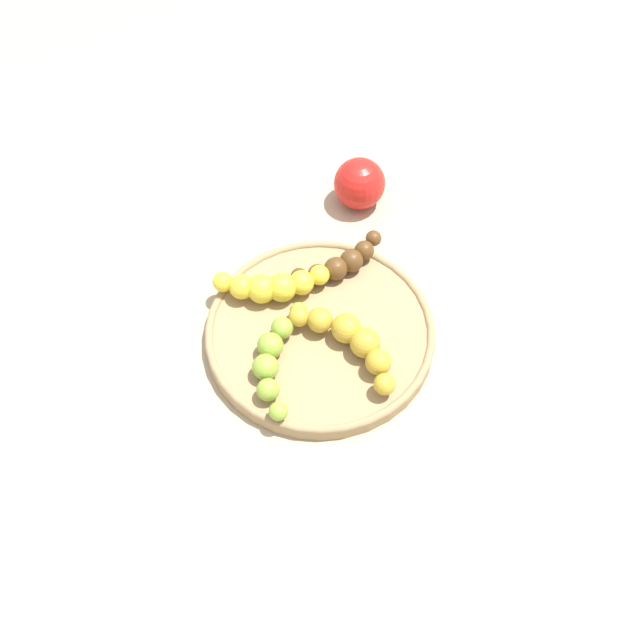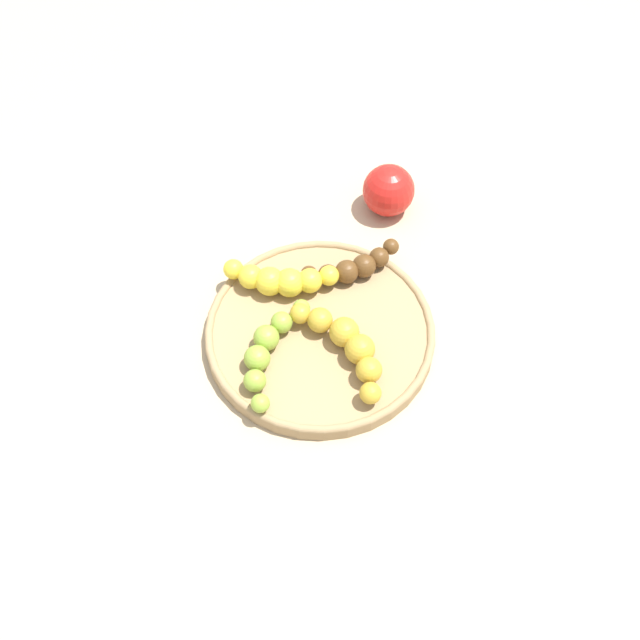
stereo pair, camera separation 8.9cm
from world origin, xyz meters
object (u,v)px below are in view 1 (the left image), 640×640
Objects in this scene: fruit_bowl at (320,332)px; banana_yellow at (272,285)px; banana_overripe at (342,262)px; banana_green at (274,357)px; apple_red at (359,184)px; banana_spotted at (351,339)px.

banana_yellow is (0.05, -0.06, 0.03)m from fruit_bowl.
fruit_bowl is 0.08m from banana_yellow.
banana_green reaches higher than banana_overripe.
banana_overripe is 0.85× the size of banana_green.
apple_red is at bearing -102.53° from banana_green.
banana_spotted is 0.13m from banana_yellow.
banana_spotted is at bearing 45.32° from banana_yellow.
banana_green is at bearing 31.24° from fruit_bowl.
banana_overripe is at bearing 48.11° from banana_spotted.
apple_red is at bearing 39.78° from banana_spotted.
banana_yellow is at bearing -52.95° from fruit_bowl.
banana_overripe is (-0.02, -0.12, -0.00)m from banana_spotted.
apple_red is at bearing 136.00° from banana_overripe.
fruit_bowl is at bearing 43.70° from banana_yellow.
banana_spotted is at bearing 131.45° from fruit_bowl.
banana_green is at bearing 147.63° from banana_spotted.
banana_spotted is 1.07× the size of banana_overripe.
banana_yellow reaches higher than fruit_bowl.
banana_yellow is 0.10m from banana_green.
banana_green is at bearing 57.09° from apple_red.
banana_overripe is at bearing -111.31° from banana_green.
banana_yellow is at bearing -78.00° from banana_green.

